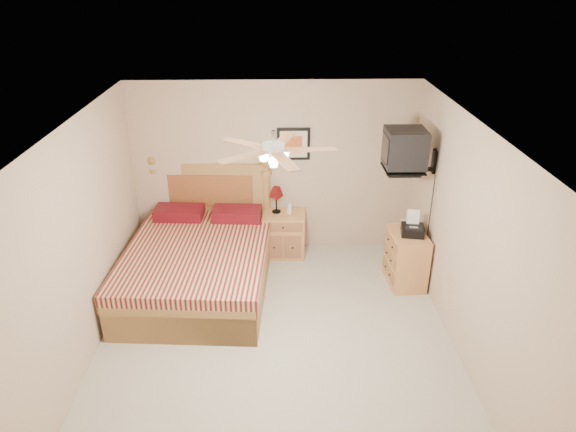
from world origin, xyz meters
name	(u,v)px	position (x,y,z in m)	size (l,w,h in m)	color
floor	(276,342)	(0.00, 0.00, 0.00)	(4.50, 4.50, 0.00)	#ADA89C
ceiling	(273,128)	(0.00, 0.00, 2.50)	(4.00, 4.50, 0.04)	white
wall_back	(274,169)	(0.00, 2.25, 1.25)	(4.00, 0.04, 2.50)	tan
wall_front	(276,421)	(0.00, -2.25, 1.25)	(4.00, 0.04, 2.50)	tan
wall_left	(79,249)	(-2.00, 0.00, 1.25)	(0.04, 4.50, 2.50)	tan
wall_right	(467,244)	(2.00, 0.00, 1.25)	(0.04, 4.50, 2.50)	tan
bed	(196,239)	(-1.00, 1.12, 0.74)	(1.74, 2.29, 1.48)	olive
nightstand	(284,234)	(0.13, 2.00, 0.33)	(0.60, 0.45, 0.65)	#B57245
table_lamp	(276,200)	(0.02, 2.06, 0.85)	(0.21, 0.21, 0.39)	#560C0B
lotion_bottle	(290,207)	(0.21, 2.00, 0.76)	(0.08, 0.08, 0.21)	silver
framed_picture	(294,144)	(0.27, 2.23, 1.62)	(0.46, 0.04, 0.46)	black
dresser	(406,258)	(1.73, 1.19, 0.37)	(0.44, 0.63, 0.74)	#C68049
fax_machine	(413,224)	(1.76, 1.17, 0.89)	(0.28, 0.30, 0.30)	black
magazine_lower	(402,227)	(1.68, 1.37, 0.75)	(0.22, 0.30, 0.03)	#BCB093
magazine_upper	(404,224)	(1.70, 1.38, 0.78)	(0.22, 0.30, 0.02)	tan
wall_tv	(417,151)	(1.75, 1.34, 1.81)	(0.56, 0.46, 0.58)	black
ceiling_fan	(273,150)	(0.00, -0.20, 2.36)	(1.14, 1.14, 0.28)	white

